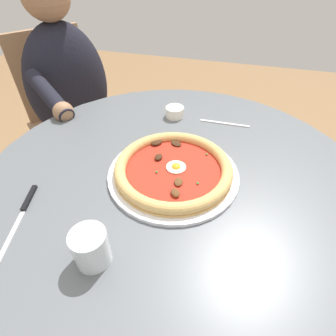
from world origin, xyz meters
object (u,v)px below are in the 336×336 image
(steak_knife, at_px, (24,208))
(pizza_on_plate, at_px, (173,170))
(cafe_chair_diner, at_px, (67,109))
(fork_utensil, at_px, (225,123))
(diner_person, at_px, (79,127))
(ramekin_capers, at_px, (175,112))
(water_glass, at_px, (91,249))
(dining_table, at_px, (174,212))

(steak_knife, bearing_deg, pizza_on_plate, 124.03)
(steak_knife, relative_size, cafe_chair_diner, 0.22)
(fork_utensil, bearing_deg, diner_person, -104.57)
(pizza_on_plate, bearing_deg, steak_knife, -55.97)
(ramekin_capers, relative_size, cafe_chair_diner, 0.07)
(diner_person, bearing_deg, fork_utensil, 75.43)
(ramekin_capers, height_order, diner_person, diner_person)
(steak_knife, height_order, diner_person, diner_person)
(water_glass, height_order, steak_knife, water_glass)
(steak_knife, xyz_separation_m, cafe_chair_diner, (-0.77, -0.41, -0.21))
(pizza_on_plate, bearing_deg, dining_table, 95.54)
(ramekin_capers, bearing_deg, steak_knife, -25.08)
(fork_utensil, relative_size, diner_person, 0.14)
(fork_utensil, bearing_deg, pizza_on_plate, -19.56)
(dining_table, height_order, cafe_chair_diner, cafe_chair_diner)
(fork_utensil, bearing_deg, cafe_chair_diner, -108.46)
(ramekin_capers, bearing_deg, pizza_on_plate, 13.42)
(dining_table, relative_size, diner_person, 0.90)
(fork_utensil, distance_m, diner_person, 0.77)
(fork_utensil, bearing_deg, dining_table, -18.57)
(dining_table, bearing_deg, cafe_chair_diner, -127.98)
(water_glass, distance_m, ramekin_capers, 0.57)
(dining_table, relative_size, steak_knife, 5.17)
(pizza_on_plate, relative_size, ramekin_capers, 5.47)
(water_glass, bearing_deg, steak_knife, -108.47)
(pizza_on_plate, bearing_deg, cafe_chair_diner, -128.23)
(fork_utensil, xyz_separation_m, diner_person, (-0.18, -0.70, -0.24))
(dining_table, height_order, pizza_on_plate, pizza_on_plate)
(pizza_on_plate, relative_size, water_glass, 4.39)
(water_glass, distance_m, fork_utensil, 0.60)
(dining_table, distance_m, cafe_chair_diner, 0.91)
(cafe_chair_diner, bearing_deg, dining_table, 52.02)
(dining_table, distance_m, pizza_on_plate, 0.17)
(dining_table, height_order, fork_utensil, fork_utensil)
(pizza_on_plate, xyz_separation_m, diner_person, (-0.47, -0.60, -0.26))
(pizza_on_plate, distance_m, fork_utensil, 0.31)
(water_glass, xyz_separation_m, cafe_chair_diner, (-0.84, -0.63, -0.24))
(steak_knife, distance_m, fork_utensil, 0.64)
(water_glass, bearing_deg, cafe_chair_diner, -143.22)
(steak_knife, relative_size, ramekin_capers, 3.21)
(water_glass, distance_m, diner_person, 0.95)
(dining_table, xyz_separation_m, steak_knife, (0.20, -0.31, 0.16))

